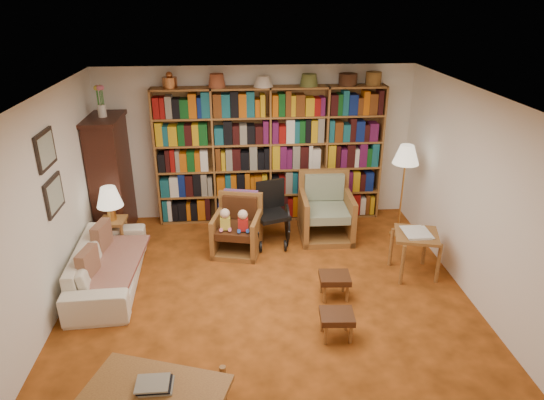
{
  "coord_description": "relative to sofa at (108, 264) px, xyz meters",
  "views": [
    {
      "loc": [
        -0.37,
        -5.09,
        3.53
      ],
      "look_at": [
        0.09,
        0.6,
        1.07
      ],
      "focal_mm": 32.0,
      "sensor_mm": 36.0,
      "label": 1
    }
  ],
  "objects": [
    {
      "name": "footstool_a",
      "position": [
        2.87,
        -0.55,
        -0.02
      ],
      "size": [
        0.39,
        0.34,
        0.32
      ],
      "color": "#452212",
      "rests_on": "floor"
    },
    {
      "name": "sofa_throw",
      "position": [
        0.05,
        -0.0,
        0.02
      ],
      "size": [
        0.79,
        1.39,
        0.04
      ],
      "primitive_type": "cube",
      "rotation": [
        0.0,
        0.0,
        -0.05
      ],
      "color": "#C5AE8F",
      "rests_on": "sofa"
    },
    {
      "name": "curio_cabinet",
      "position": [
        -0.2,
        1.5,
        0.67
      ],
      "size": [
        0.5,
        0.95,
        2.4
      ],
      "color": "#33150E",
      "rests_on": "floor"
    },
    {
      "name": "side_table_lamp",
      "position": [
        -0.1,
        0.86,
        0.09
      ],
      "size": [
        0.38,
        0.38,
        0.52
      ],
      "color": "#A06F31",
      "rests_on": "floor"
    },
    {
      "name": "floor",
      "position": [
        2.05,
        -0.5,
        -0.28
      ],
      "size": [
        5.0,
        5.0,
        0.0
      ],
      "primitive_type": "plane",
      "color": "#B8591C",
      "rests_on": "ground"
    },
    {
      "name": "wall_front",
      "position": [
        2.05,
        -3.0,
        0.97
      ],
      "size": [
        5.0,
        0.0,
        5.0
      ],
      "primitive_type": "plane",
      "rotation": [
        -1.57,
        0.0,
        0.0
      ],
      "color": "white",
      "rests_on": "floor"
    },
    {
      "name": "armchair_sage",
      "position": [
        3.06,
        1.17,
        0.1
      ],
      "size": [
        0.81,
        0.84,
        0.98
      ],
      "color": "#A06F31",
      "rests_on": "floor"
    },
    {
      "name": "ceiling",
      "position": [
        2.05,
        -0.5,
        2.22
      ],
      "size": [
        5.0,
        5.0,
        0.0
      ],
      "primitive_type": "plane",
      "rotation": [
        3.14,
        0.0,
        0.0
      ],
      "color": "silver",
      "rests_on": "wall_back"
    },
    {
      "name": "footstool_b",
      "position": [
        2.74,
        -1.31,
        -0.02
      ],
      "size": [
        0.39,
        0.34,
        0.31
      ],
      "color": "#452212",
      "rests_on": "floor"
    },
    {
      "name": "wall_back",
      "position": [
        2.05,
        2.0,
        0.97
      ],
      "size": [
        5.0,
        0.0,
        5.0
      ],
      "primitive_type": "plane",
      "rotation": [
        1.57,
        0.0,
        0.0
      ],
      "color": "white",
      "rests_on": "floor"
    },
    {
      "name": "wall_right",
      "position": [
        4.55,
        -0.5,
        0.97
      ],
      "size": [
        0.0,
        5.0,
        5.0
      ],
      "primitive_type": "plane",
      "rotation": [
        1.57,
        0.0,
        -1.57
      ],
      "color": "white",
      "rests_on": "floor"
    },
    {
      "name": "side_table_papers",
      "position": [
        4.04,
        -0.09,
        0.23
      ],
      "size": [
        0.68,
        0.68,
        0.64
      ],
      "color": "#A06F31",
      "rests_on": "floor"
    },
    {
      "name": "coffee_table",
      "position": [
        0.96,
        -2.37,
        0.11
      ],
      "size": [
        1.32,
        0.94,
        0.5
      ],
      "color": "#A06F31",
      "rests_on": "floor"
    },
    {
      "name": "framed_pictures",
      "position": [
        -0.43,
        -0.2,
        1.35
      ],
      "size": [
        0.03,
        0.52,
        0.97
      ],
      "color": "black",
      "rests_on": "wall_left"
    },
    {
      "name": "bookshelf",
      "position": [
        2.25,
        1.83,
        0.89
      ],
      "size": [
        3.6,
        0.3,
        2.42
      ],
      "color": "#A06F31",
      "rests_on": "floor"
    },
    {
      "name": "cushion_left",
      "position": [
        -0.13,
        0.35,
        0.17
      ],
      "size": [
        0.19,
        0.41,
        0.39
      ],
      "primitive_type": "cube",
      "rotation": [
        0.0,
        0.0,
        -0.17
      ],
      "color": "maroon",
      "rests_on": "sofa"
    },
    {
      "name": "wheelchair",
      "position": [
        2.2,
        1.04,
        0.14
      ],
      "size": [
        0.58,
        0.74,
        0.93
      ],
      "color": "black",
      "rests_on": "floor"
    },
    {
      "name": "cushion_right",
      "position": [
        -0.13,
        -0.35,
        0.17
      ],
      "size": [
        0.19,
        0.4,
        0.38
      ],
      "primitive_type": "cube",
      "rotation": [
        0.0,
        0.0,
        -0.18
      ],
      "color": "maroon",
      "rests_on": "sofa"
    },
    {
      "name": "sofa",
      "position": [
        0.0,
        0.0,
        0.0
      ],
      "size": [
        1.95,
        0.83,
        0.56
      ],
      "primitive_type": "imported",
      "rotation": [
        0.0,
        0.0,
        1.62
      ],
      "color": "beige",
      "rests_on": "floor"
    },
    {
      "name": "table_lamp",
      "position": [
        -0.1,
        0.86,
        0.58
      ],
      "size": [
        0.37,
        0.37,
        0.5
      ],
      "color": "gold",
      "rests_on": "side_table_lamp"
    },
    {
      "name": "armchair_leather",
      "position": [
        1.68,
        0.8,
        0.07
      ],
      "size": [
        0.81,
        0.83,
        0.84
      ],
      "color": "#A06F31",
      "rests_on": "floor"
    },
    {
      "name": "wall_left",
      "position": [
        -0.45,
        -0.5,
        0.97
      ],
      "size": [
        0.0,
        5.0,
        5.0
      ],
      "primitive_type": "plane",
      "rotation": [
        1.57,
        0.0,
        1.57
      ],
      "color": "white",
      "rests_on": "floor"
    },
    {
      "name": "floor_lamp",
      "position": [
        4.2,
        1.03,
        0.99
      ],
      "size": [
        0.39,
        0.39,
        1.47
      ],
      "color": "gold",
      "rests_on": "floor"
    }
  ]
}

